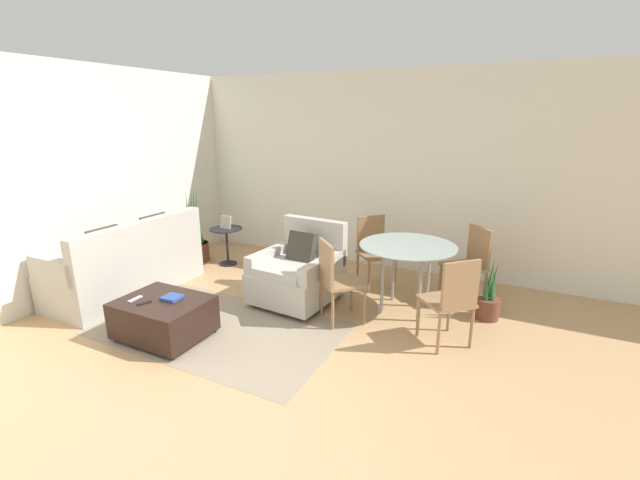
# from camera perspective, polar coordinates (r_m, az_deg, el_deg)

# --- Properties ---
(ground_plane) EXTENTS (20.00, 20.00, 0.00)m
(ground_plane) POSITION_cam_1_polar(r_m,az_deg,el_deg) (3.73, -15.74, -19.49)
(ground_plane) COLOR tan
(wall_back) EXTENTS (12.00, 0.06, 2.75)m
(wall_back) POSITION_cam_1_polar(r_m,az_deg,el_deg) (6.25, 6.26, 9.10)
(wall_back) COLOR silver
(wall_back) RESTS_ON ground_plane
(wall_left) EXTENTS (0.06, 12.00, 2.75)m
(wall_left) POSITION_cam_1_polar(r_m,az_deg,el_deg) (6.16, -26.60, 7.39)
(wall_left) COLOR silver
(wall_left) RESTS_ON ground_plane
(area_rug) EXTENTS (2.50, 1.51, 0.01)m
(area_rug) POSITION_cam_1_polar(r_m,az_deg,el_deg) (4.68, -13.24, -11.43)
(area_rug) COLOR gray
(area_rug) RESTS_ON ground_plane
(couch) EXTENTS (0.82, 1.84, 0.95)m
(couch) POSITION_cam_1_polar(r_m,az_deg,el_deg) (5.82, -24.09, -3.40)
(couch) COLOR #B2ADA3
(couch) RESTS_ON ground_plane
(armchair) EXTENTS (0.93, 1.01, 0.93)m
(armchair) POSITION_cam_1_polar(r_m,az_deg,el_deg) (5.10, -2.85, -4.36)
(armchair) COLOR #B2ADA3
(armchair) RESTS_ON ground_plane
(ottoman) EXTENTS (0.85, 0.67, 0.40)m
(ottoman) POSITION_cam_1_polar(r_m,az_deg,el_deg) (4.59, -20.10, -9.58)
(ottoman) COLOR black
(ottoman) RESTS_ON ground_plane
(book_stack) EXTENTS (0.18, 0.17, 0.03)m
(book_stack) POSITION_cam_1_polar(r_m,az_deg,el_deg) (4.50, -19.14, -7.26)
(book_stack) COLOR #2D478C
(book_stack) RESTS_ON ottoman
(tv_remote_primary) EXTENTS (0.05, 0.16, 0.01)m
(tv_remote_primary) POSITION_cam_1_polar(r_m,az_deg,el_deg) (4.63, -23.43, -7.22)
(tv_remote_primary) COLOR #B7B7BC
(tv_remote_primary) RESTS_ON ottoman
(tv_remote_secondary) EXTENTS (0.09, 0.14, 0.01)m
(tv_remote_secondary) POSITION_cam_1_polar(r_m,az_deg,el_deg) (4.50, -22.41, -7.75)
(tv_remote_secondary) COLOR black
(tv_remote_secondary) RESTS_ON ottoman
(potted_plant) EXTENTS (0.36, 0.36, 1.17)m
(potted_plant) POSITION_cam_1_polar(r_m,az_deg,el_deg) (6.75, -16.15, -0.49)
(potted_plant) COLOR brown
(potted_plant) RESTS_ON ground_plane
(side_table) EXTENTS (0.47, 0.47, 0.55)m
(side_table) POSITION_cam_1_polar(r_m,az_deg,el_deg) (6.46, -12.33, 0.15)
(side_table) COLOR black
(side_table) RESTS_ON ground_plane
(picture_frame) EXTENTS (0.18, 0.07, 0.19)m
(picture_frame) POSITION_cam_1_polar(r_m,az_deg,el_deg) (6.39, -12.46, 2.35)
(picture_frame) COLOR silver
(picture_frame) RESTS_ON side_table
(dining_table) EXTENTS (1.06, 1.06, 0.78)m
(dining_table) POSITION_cam_1_polar(r_m,az_deg,el_deg) (4.81, 11.59, -1.74)
(dining_table) COLOR #8C9E99
(dining_table) RESTS_ON ground_plane
(dining_chair_near_left) EXTENTS (0.59, 0.59, 0.90)m
(dining_chair_near_left) POSITION_cam_1_polar(r_m,az_deg,el_deg) (4.52, 2.03, -4.83)
(dining_chair_near_left) COLOR #93704C
(dining_chair_near_left) RESTS_ON ground_plane
(dining_chair_near_right) EXTENTS (0.59, 0.59, 0.90)m
(dining_chair_near_right) POSITION_cam_1_polar(r_m,az_deg,el_deg) (4.21, 17.24, -7.24)
(dining_chair_near_right) COLOR #93704C
(dining_chair_near_right) RESTS_ON ground_plane
(dining_chair_far_left) EXTENTS (0.59, 0.59, 0.90)m
(dining_chair_far_left) POSITION_cam_1_polar(r_m,az_deg,el_deg) (5.58, 7.17, -0.81)
(dining_chair_far_left) COLOR #93704C
(dining_chair_far_left) RESTS_ON ground_plane
(dining_chair_far_right) EXTENTS (0.59, 0.59, 0.90)m
(dining_chair_far_right) POSITION_cam_1_polar(r_m,az_deg,el_deg) (5.33, 19.45, -2.47)
(dining_chair_far_right) COLOR #93704C
(dining_chair_far_right) RESTS_ON ground_plane
(potted_plant_small) EXTENTS (0.25, 0.25, 0.70)m
(potted_plant_small) POSITION_cam_1_polar(r_m,az_deg,el_deg) (5.05, 21.52, -7.68)
(potted_plant_small) COLOR brown
(potted_plant_small) RESTS_ON ground_plane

